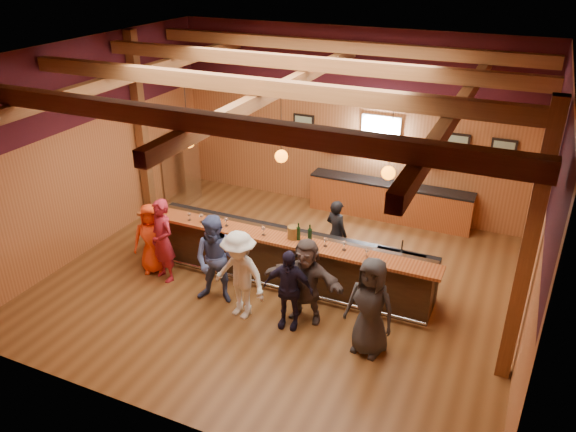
{
  "coord_description": "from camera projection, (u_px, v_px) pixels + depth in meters",
  "views": [
    {
      "loc": [
        4.07,
        -8.77,
        6.23
      ],
      "look_at": [
        0.0,
        0.3,
        1.35
      ],
      "focal_mm": 35.0,
      "sensor_mm": 36.0,
      "label": 1
    }
  ],
  "objects": [
    {
      "name": "customer_orange",
      "position": [
        152.0,
        238.0,
        11.48
      ],
      "size": [
        0.88,
        0.77,
        1.51
      ],
      "primitive_type": "imported",
      "rotation": [
        0.0,
        0.0,
        0.47
      ],
      "color": "#F14216",
      "rests_on": "ground"
    },
    {
      "name": "bartender",
      "position": [
        336.0,
        233.0,
        11.73
      ],
      "size": [
        0.64,
        0.54,
        1.48
      ],
      "primitive_type": "imported",
      "rotation": [
        0.0,
        0.0,
        2.74
      ],
      "color": "black",
      "rests_on": "ground"
    },
    {
      "name": "window",
      "position": [
        381.0,
        135.0,
        13.46
      ],
      "size": [
        0.95,
        0.09,
        0.95
      ],
      "color": "silver",
      "rests_on": "room"
    },
    {
      "name": "stainless_fridge",
      "position": [
        181.0,
        168.0,
        14.66
      ],
      "size": [
        0.7,
        0.7,
        1.8
      ],
      "primitive_type": "cube",
      "color": "silver",
      "rests_on": "ground"
    },
    {
      "name": "glass_e",
      "position": [
        263.0,
        229.0,
        10.8
      ],
      "size": [
        0.09,
        0.09,
        0.2
      ],
      "color": "silver",
      "rests_on": "bar_counter"
    },
    {
      "name": "bottle_a",
      "position": [
        298.0,
        233.0,
        10.64
      ],
      "size": [
        0.08,
        0.08,
        0.35
      ],
      "color": "black",
      "rests_on": "bar_counter"
    },
    {
      "name": "back_bar_cabinet",
      "position": [
        389.0,
        201.0,
        13.82
      ],
      "size": [
        4.0,
        0.52,
        0.95
      ],
      "color": "brown",
      "rests_on": "ground"
    },
    {
      "name": "room",
      "position": [
        282.0,
        128.0,
        10.05
      ],
      "size": [
        9.04,
        9.0,
        4.52
      ],
      "color": "brown",
      "rests_on": "ground"
    },
    {
      "name": "glass_g",
      "position": [
        344.0,
        243.0,
        10.27
      ],
      "size": [
        0.09,
        0.09,
        0.2
      ],
      "color": "silver",
      "rests_on": "bar_counter"
    },
    {
      "name": "glass_f",
      "position": [
        326.0,
        240.0,
        10.41
      ],
      "size": [
        0.08,
        0.08,
        0.19
      ],
      "color": "silver",
      "rests_on": "bar_counter"
    },
    {
      "name": "glass_h",
      "position": [
        367.0,
        251.0,
        10.07
      ],
      "size": [
        0.08,
        0.08,
        0.17
      ],
      "color": "silver",
      "rests_on": "bar_counter"
    },
    {
      "name": "wine_shelves",
      "position": [
        378.0,
        153.0,
        13.59
      ],
      "size": [
        3.0,
        0.18,
        0.3
      ],
      "color": "brown",
      "rests_on": "room"
    },
    {
      "name": "glass_c",
      "position": [
        201.0,
        216.0,
        11.3
      ],
      "size": [
        0.09,
        0.09,
        0.19
      ],
      "color": "silver",
      "rests_on": "bar_counter"
    },
    {
      "name": "customer_denim",
      "position": [
        216.0,
        260.0,
        10.45
      ],
      "size": [
        0.97,
        0.81,
        1.78
      ],
      "primitive_type": "imported",
      "rotation": [
        0.0,
        0.0,
        0.17
      ],
      "color": "#47568F",
      "rests_on": "ground"
    },
    {
      "name": "glass_b",
      "position": [
        189.0,
        215.0,
        11.39
      ],
      "size": [
        0.08,
        0.08,
        0.17
      ],
      "color": "silver",
      "rests_on": "bar_counter"
    },
    {
      "name": "ice_bucket",
      "position": [
        293.0,
        232.0,
        10.7
      ],
      "size": [
        0.22,
        0.22,
        0.24
      ],
      "primitive_type": "cylinder",
      "color": "brown",
      "rests_on": "bar_counter"
    },
    {
      "name": "bottle_b",
      "position": [
        310.0,
        235.0,
        10.54
      ],
      "size": [
        0.08,
        0.08,
        0.37
      ],
      "color": "black",
      "rests_on": "bar_counter"
    },
    {
      "name": "customer_navy",
      "position": [
        288.0,
        289.0,
        9.8
      ],
      "size": [
        0.94,
        0.5,
        1.53
      ],
      "primitive_type": "imported",
      "rotation": [
        0.0,
        0.0,
        0.15
      ],
      "color": "black",
      "rests_on": "ground"
    },
    {
      "name": "pendant_lights",
      "position": [
        281.0,
        156.0,
        10.23
      ],
      "size": [
        4.24,
        0.24,
        1.37
      ],
      "color": "black",
      "rests_on": "room"
    },
    {
      "name": "framed_pictures",
      "position": [
        417.0,
        138.0,
        13.11
      ],
      "size": [
        5.35,
        0.05,
        0.45
      ],
      "color": "black",
      "rests_on": "room"
    },
    {
      "name": "bar_counter",
      "position": [
        286.0,
        256.0,
        11.31
      ],
      "size": [
        6.3,
        1.07,
        1.11
      ],
      "color": "black",
      "rests_on": "ground"
    },
    {
      "name": "glass_d",
      "position": [
        226.0,
        220.0,
        11.16
      ],
      "size": [
        0.08,
        0.08,
        0.19
      ],
      "color": "silver",
      "rests_on": "bar_counter"
    },
    {
      "name": "customer_dark",
      "position": [
        370.0,
        307.0,
        9.13
      ],
      "size": [
        0.95,
        0.71,
        1.76
      ],
      "primitive_type": "imported",
      "rotation": [
        0.0,
        0.0,
        -0.18
      ],
      "color": "#2A2A2D",
      "rests_on": "ground"
    },
    {
      "name": "customer_brown",
      "position": [
        306.0,
        280.0,
        9.97
      ],
      "size": [
        1.51,
        0.51,
        1.62
      ],
      "primitive_type": "imported",
      "rotation": [
        0.0,
        0.0,
        -0.02
      ],
      "color": "#4D403E",
      "rests_on": "ground"
    },
    {
      "name": "customer_redvest",
      "position": [
        163.0,
        241.0,
        11.16
      ],
      "size": [
        0.75,
        0.63,
        1.75
      ],
      "primitive_type": "imported",
      "rotation": [
        0.0,
        0.0,
        -0.38
      ],
      "color": "maroon",
      "rests_on": "ground"
    },
    {
      "name": "glass_a",
      "position": [
        161.0,
        208.0,
        11.68
      ],
      "size": [
        0.08,
        0.08,
        0.19
      ],
      "color": "silver",
      "rests_on": "bar_counter"
    },
    {
      "name": "customer_white",
      "position": [
        240.0,
        275.0,
        10.03
      ],
      "size": [
        1.22,
        0.86,
        1.72
      ],
      "primitive_type": "imported",
      "rotation": [
        0.0,
        0.0,
        -0.22
      ],
      "color": "silver",
      "rests_on": "ground"
    }
  ]
}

